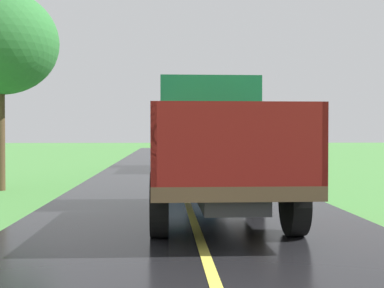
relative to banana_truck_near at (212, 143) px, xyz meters
name	(u,v)px	position (x,y,z in m)	size (l,w,h in m)	color
banana_truck_near	(212,143)	(0.00, 0.00, 0.00)	(2.38, 5.82, 2.80)	#2D2D30
banana_truck_far	(185,138)	(0.02, 13.59, -0.01)	(2.38, 5.81, 2.80)	#2D2D30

